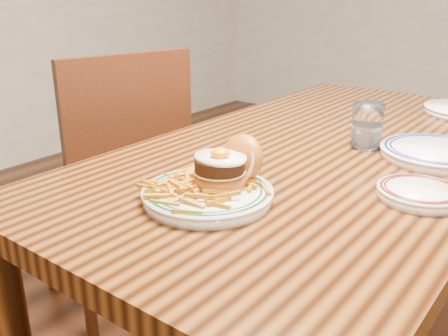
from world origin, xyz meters
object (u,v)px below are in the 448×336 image
Objects in this scene: table at (327,177)px; main_plate at (214,183)px; side_plate at (420,192)px; chair_left at (117,178)px.

table is 0.48m from main_plate.
table is at bearing 126.15° from side_plate.
side_plate is at bearing 47.69° from main_plate.
chair_left is 0.85m from main_plate.
table is 9.63× the size of side_plate.
table is 0.77m from chair_left.
side_plate is at bearing -35.05° from table.
main_plate is at bearing -161.19° from side_plate.
chair_left is 1.08m from side_plate.
side_plate is at bearing 9.13° from chair_left.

